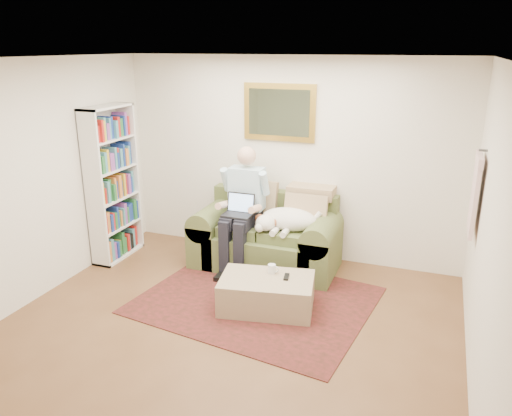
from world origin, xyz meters
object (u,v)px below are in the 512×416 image
Objects in this scene: sleeping_dog at (289,219)px; laptop at (239,209)px; bookshelf at (113,184)px; seated_man at (241,210)px; sofa at (266,242)px; coffee_mug at (272,269)px; ottoman at (267,293)px.

laptop is at bearing -166.36° from sleeping_dog.
seated_man is at bearing 8.09° from bookshelf.
laptop reaches higher than sofa.
sofa is 0.55m from seated_man.
sofa is 0.91× the size of bookshelf.
sofa is at bearing 164.26° from sleeping_dog.
seated_man reaches higher than sleeping_dog.
coffee_mug is at bearing -85.89° from sleeping_dog.
coffee_mug is (0.06, -0.83, -0.29)m from sleeping_dog.
ottoman is at bearing -86.88° from sleeping_dog.
coffee_mug reaches higher than ottoman.
laptop is at bearing -138.98° from sofa.
sofa is 1.00m from coffee_mug.
sofa reaches higher than coffee_mug.
sleeping_dog is at bearing 13.64° from laptop.
sleeping_dog reaches higher than coffee_mug.
bookshelf reaches higher than coffee_mug.
bookshelf is at bearing 167.71° from coffee_mug.
ottoman is 0.49× the size of bookshelf.
bookshelf is at bearing -172.16° from sleeping_dog.
bookshelf is (-1.70, -0.17, 0.20)m from laptop.
sofa reaches higher than sleeping_dog.
sleeping_dog is at bearing 94.11° from coffee_mug.
bookshelf is (-2.35, 0.66, 0.82)m from ottoman.
sofa reaches higher than ottoman.
sleeping_dog is (0.60, 0.07, -0.07)m from seated_man.
bookshelf reaches higher than sofa.
seated_man is 15.28× the size of coffee_mug.
coffee_mug is 0.05× the size of bookshelf.
sleeping_dog is (0.33, -0.09, 0.38)m from sofa.
sofa is at bearing 112.72° from coffee_mug.
laptop is 1.72m from bookshelf.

